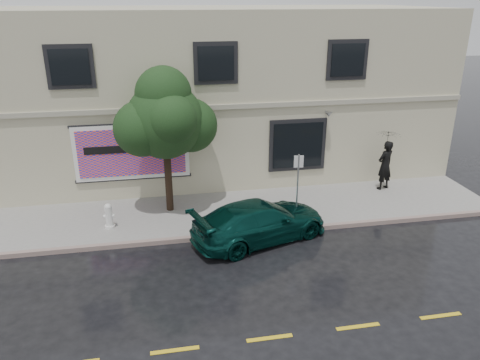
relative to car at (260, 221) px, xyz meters
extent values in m
plane|color=black|center=(-0.84, -1.20, -0.66)|extent=(90.00, 90.00, 0.00)
cube|color=gray|center=(-0.84, 2.05, -0.59)|extent=(20.00, 3.50, 0.15)
cube|color=slate|center=(-0.84, 0.30, -0.59)|extent=(20.00, 0.18, 0.16)
cube|color=gold|center=(-0.84, -4.70, -0.66)|extent=(19.00, 0.12, 0.01)
cube|color=#BAB495|center=(-0.84, 7.80, 2.84)|extent=(20.00, 8.00, 7.00)
cube|color=#9E9984|center=(-0.84, 3.76, 2.94)|extent=(20.00, 0.12, 0.18)
cube|color=black|center=(2.36, 3.76, 1.29)|extent=(2.30, 0.10, 2.10)
cube|color=black|center=(2.36, 3.70, 1.29)|extent=(2.00, 0.05, 1.80)
cube|color=black|center=(-5.84, 3.70, 4.54)|extent=(1.30, 0.05, 1.20)
cube|color=black|center=(-0.84, 3.70, 4.54)|extent=(1.30, 0.05, 1.20)
cube|color=black|center=(4.16, 3.70, 4.54)|extent=(1.30, 0.05, 1.20)
cube|color=white|center=(-4.04, 3.73, 1.39)|extent=(4.20, 0.06, 2.10)
cube|color=#F75537|center=(-4.04, 3.69, 1.39)|extent=(3.90, 0.04, 1.80)
cube|color=black|center=(-4.04, 3.76, 0.34)|extent=(4.30, 0.10, 0.10)
cube|color=black|center=(-4.04, 3.76, 2.44)|extent=(4.30, 0.10, 0.10)
cube|color=black|center=(-4.04, 3.66, 1.54)|extent=(3.40, 0.02, 0.28)
imported|color=#08342E|center=(0.00, 0.00, 0.00)|extent=(4.94, 3.35, 1.32)
imported|color=black|center=(5.78, 2.95, 0.49)|extent=(0.86, 0.72, 2.01)
imported|color=black|center=(5.78, 2.95, 1.87)|extent=(1.24, 1.24, 0.74)
cylinder|color=black|center=(-2.79, 2.53, 0.67)|extent=(0.26, 0.26, 2.36)
sphere|color=black|center=(-2.79, 2.53, 2.84)|extent=(2.64, 2.64, 2.64)
cylinder|color=silver|center=(-4.86, 1.47, -0.47)|extent=(0.34, 0.34, 0.09)
cylinder|color=silver|center=(-4.86, 1.47, -0.11)|extent=(0.25, 0.25, 0.62)
sphere|color=silver|center=(-4.86, 1.47, 0.24)|extent=(0.25, 0.25, 0.25)
cylinder|color=silver|center=(-4.86, 1.47, -0.08)|extent=(0.36, 0.11, 0.11)
cylinder|color=#92969A|center=(1.37, 0.50, 0.76)|extent=(0.05, 0.05, 2.53)
cube|color=silver|center=(1.37, 0.50, 1.78)|extent=(0.31, 0.06, 0.41)
camera|label=1|loc=(-3.14, -13.21, 6.80)|focal=35.00mm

